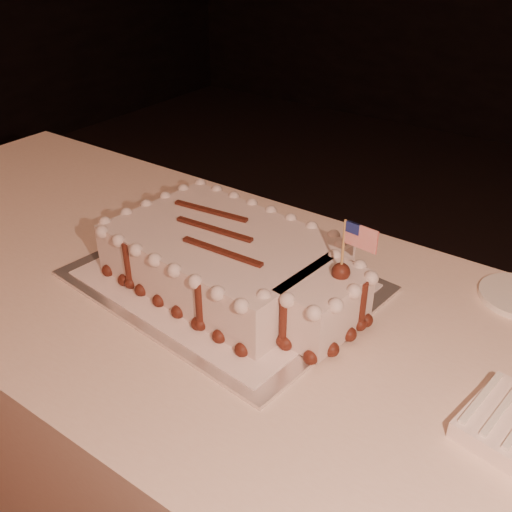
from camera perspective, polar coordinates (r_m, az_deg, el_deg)
The scene contains 4 objects.
banquet_table at distance 1.30m, azimuth 1.66°, elevation -19.36°, with size 2.40×0.80×0.75m, color #FAD9C2.
cake_board at distance 1.13m, azimuth -3.30°, elevation -2.50°, with size 0.56×0.42×0.01m, color silver.
doily at distance 1.13m, azimuth -3.31°, elevation -2.29°, with size 0.50×0.38×0.00m, color white.
sheet_cake at distance 1.08m, azimuth -2.27°, elevation -0.60°, with size 0.54×0.34×0.21m.
Camera 1 is at (0.45, -0.09, 1.38)m, focal length 40.00 mm.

